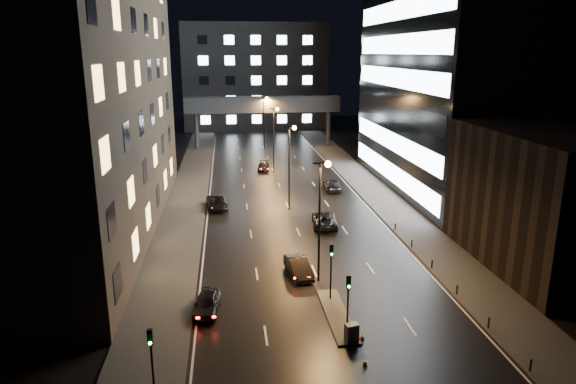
# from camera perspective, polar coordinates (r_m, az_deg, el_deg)

# --- Properties ---
(ground) EXTENTS (160.00, 160.00, 0.00)m
(ground) POSITION_cam_1_polar(r_m,az_deg,el_deg) (73.25, -1.01, 0.79)
(ground) COLOR black
(ground) RESTS_ON ground
(sidewalk_left) EXTENTS (5.00, 110.00, 0.15)m
(sidewalk_left) POSITION_cam_1_polar(r_m,az_deg,el_deg) (68.26, -11.07, -0.53)
(sidewalk_left) COLOR #383533
(sidewalk_left) RESTS_ON ground
(sidewalk_right) EXTENTS (5.00, 110.00, 0.15)m
(sidewalk_right) POSITION_cam_1_polar(r_m,az_deg,el_deg) (70.84, 9.52, 0.13)
(sidewalk_right) COLOR #383533
(sidewalk_right) RESTS_ON ground
(building_left) EXTENTS (15.00, 48.00, 40.00)m
(building_left) POSITION_cam_1_polar(r_m,az_deg,el_deg) (56.69, -23.47, 15.76)
(building_left) COLOR #2D2319
(building_left) RESTS_ON ground
(building_right_low) EXTENTS (10.00, 18.00, 12.00)m
(building_right_low) POSITION_cam_1_polar(r_m,az_deg,el_deg) (49.55, 26.70, -0.81)
(building_right_low) COLOR black
(building_right_low) RESTS_ON ground
(building_right_glass) EXTENTS (20.00, 36.00, 45.00)m
(building_right_glass) POSITION_cam_1_polar(r_m,az_deg,el_deg) (74.03, 19.89, 17.65)
(building_right_glass) COLOR black
(building_right_glass) RESTS_ON ground
(building_far) EXTENTS (34.00, 14.00, 25.00)m
(building_far) POSITION_cam_1_polar(r_m,az_deg,el_deg) (128.88, -3.74, 12.66)
(building_far) COLOR #333335
(building_far) RESTS_ON ground
(skybridge) EXTENTS (30.00, 3.00, 10.00)m
(skybridge) POSITION_cam_1_polar(r_m,az_deg,el_deg) (101.30, -2.79, 9.61)
(skybridge) COLOR #333335
(skybridge) RESTS_ON ground
(median_island) EXTENTS (1.60, 8.00, 0.15)m
(median_island) POSITION_cam_1_polar(r_m,az_deg,el_deg) (38.07, 5.48, -13.47)
(median_island) COLOR #383533
(median_island) RESTS_ON ground
(traffic_signal_near) EXTENTS (0.28, 0.34, 4.40)m
(traffic_signal_near) POSITION_cam_1_polar(r_m,az_deg,el_deg) (38.95, 4.82, -7.83)
(traffic_signal_near) COLOR black
(traffic_signal_near) RESTS_ON median_island
(traffic_signal_far) EXTENTS (0.28, 0.34, 4.40)m
(traffic_signal_far) POSITION_cam_1_polar(r_m,az_deg,el_deg) (34.08, 6.70, -11.42)
(traffic_signal_far) COLOR black
(traffic_signal_far) RESTS_ON median_island
(traffic_signal_corner) EXTENTS (0.28, 0.34, 4.40)m
(traffic_signal_corner) POSITION_cam_1_polar(r_m,az_deg,el_deg) (29.30, -14.94, -17.01)
(traffic_signal_corner) COLOR black
(traffic_signal_corner) RESTS_ON ground
(bollard_row) EXTENTS (0.12, 25.12, 0.90)m
(bollard_row) POSITION_cam_1_polar(r_m,az_deg,el_deg) (44.67, 16.91, -9.04)
(bollard_row) COLOR black
(bollard_row) RESTS_ON ground
(streetlight_near) EXTENTS (1.45, 0.50, 10.15)m
(streetlight_near) POSITION_cam_1_polar(r_m,az_deg,el_deg) (40.99, 3.75, -1.55)
(streetlight_near) COLOR black
(streetlight_near) RESTS_ON ground
(streetlight_mid_a) EXTENTS (1.45, 0.50, 10.15)m
(streetlight_mid_a) POSITION_cam_1_polar(r_m,az_deg,el_deg) (60.19, 0.28, 3.94)
(streetlight_mid_a) COLOR black
(streetlight_mid_a) RESTS_ON ground
(streetlight_mid_b) EXTENTS (1.45, 0.50, 10.15)m
(streetlight_mid_b) POSITION_cam_1_polar(r_m,az_deg,el_deg) (79.78, -1.51, 6.75)
(streetlight_mid_b) COLOR black
(streetlight_mid_b) RESTS_ON ground
(streetlight_far) EXTENTS (1.45, 0.50, 10.15)m
(streetlight_far) POSITION_cam_1_polar(r_m,az_deg,el_deg) (99.53, -2.60, 8.44)
(streetlight_far) COLOR black
(streetlight_far) RESTS_ON ground
(car_away_a) EXTENTS (2.18, 4.41, 1.44)m
(car_away_a) POSITION_cam_1_polar(r_m,az_deg,el_deg) (38.60, -9.00, -12.09)
(car_away_a) COLOR black
(car_away_a) RESTS_ON ground
(car_away_b) EXTENTS (2.16, 4.73, 1.50)m
(car_away_b) POSITION_cam_1_polar(r_m,az_deg,el_deg) (43.93, 1.16, -8.33)
(car_away_b) COLOR black
(car_away_b) RESTS_ON ground
(car_away_c) EXTENTS (2.88, 5.45, 1.46)m
(car_away_c) POSITION_cam_1_polar(r_m,az_deg,el_deg) (62.66, -7.88, -1.19)
(car_away_c) COLOR black
(car_away_c) RESTS_ON ground
(car_away_d) EXTENTS (2.29, 4.57, 1.27)m
(car_away_d) POSITION_cam_1_polar(r_m,az_deg,el_deg) (82.25, -2.74, 2.84)
(car_away_d) COLOR black
(car_away_d) RESTS_ON ground
(car_toward_a) EXTENTS (3.10, 5.73, 1.53)m
(car_toward_a) POSITION_cam_1_polar(r_m,az_deg,el_deg) (56.00, 4.07, -3.05)
(car_toward_a) COLOR black
(car_toward_a) RESTS_ON ground
(car_toward_b) EXTENTS (2.19, 5.07, 1.45)m
(car_toward_b) POSITION_cam_1_polar(r_m,az_deg,el_deg) (70.58, 4.92, 0.78)
(car_toward_b) COLOR black
(car_toward_b) RESTS_ON ground
(utility_cabinet) EXTENTS (0.95, 0.75, 1.26)m
(utility_cabinet) POSITION_cam_1_polar(r_m,az_deg,el_deg) (34.71, 7.08, -15.25)
(utility_cabinet) COLOR #474749
(utility_cabinet) RESTS_ON median_island
(cone_a) EXTENTS (0.43, 0.43, 0.48)m
(cone_a) POSITION_cam_1_polar(r_m,az_deg,el_deg) (35.42, 8.23, -15.64)
(cone_a) COLOR #FB3C0D
(cone_a) RESTS_ON ground
(cone_b) EXTENTS (0.40, 0.40, 0.51)m
(cone_b) POSITION_cam_1_polar(r_m,az_deg,el_deg) (32.97, 8.54, -18.19)
(cone_b) COLOR #E95D0C
(cone_b) RESTS_ON ground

